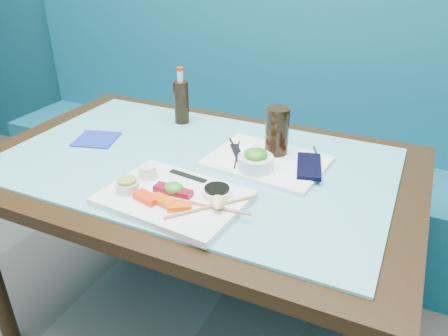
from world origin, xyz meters
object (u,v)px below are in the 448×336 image
at_px(booth_bench, 274,160).
at_px(seaweed_bowl, 255,163).
at_px(cola_glass, 277,131).
at_px(sashimi_plate, 174,198).
at_px(serving_tray, 267,161).
at_px(blue_napkin, 96,139).
at_px(dining_table, 195,185).
at_px(cola_bottle_body, 181,102).

distance_m(booth_bench, seaweed_bowl, 0.96).
bearing_deg(cola_glass, sashimi_plate, -113.47).
xyz_separation_m(sashimi_plate, seaweed_bowl, (0.14, 0.24, 0.03)).
relative_size(serving_tray, blue_napkin, 2.58).
bearing_deg(serving_tray, blue_napkin, -165.83).
bearing_deg(dining_table, serving_tray, 20.32).
distance_m(booth_bench, serving_tray, 0.88).
height_order(booth_bench, seaweed_bowl, booth_bench).
bearing_deg(blue_napkin, seaweed_bowl, 0.93).
relative_size(sashimi_plate, cola_glass, 2.44).
bearing_deg(cola_glass, dining_table, -149.18).
height_order(seaweed_bowl, blue_napkin, seaweed_bowl).
bearing_deg(blue_napkin, cola_glass, 12.76).
bearing_deg(blue_napkin, serving_tray, 7.95).
relative_size(booth_bench, cola_glass, 19.46).
xyz_separation_m(dining_table, seaweed_bowl, (0.21, 0.01, 0.13)).
xyz_separation_m(dining_table, blue_napkin, (-0.39, -0.00, 0.09)).
bearing_deg(booth_bench, serving_tray, -74.05).
xyz_separation_m(sashimi_plate, cola_bottle_body, (-0.27, 0.51, 0.07)).
relative_size(seaweed_bowl, blue_napkin, 0.78).
height_order(seaweed_bowl, cola_bottle_body, cola_bottle_body).
distance_m(booth_bench, cola_glass, 0.88).
xyz_separation_m(booth_bench, serving_tray, (0.22, -0.76, 0.39)).
bearing_deg(seaweed_bowl, booth_bench, 103.93).
height_order(sashimi_plate, blue_napkin, sashimi_plate).
bearing_deg(sashimi_plate, cola_bottle_body, 122.87).
distance_m(sashimi_plate, cola_glass, 0.41).
bearing_deg(cola_glass, booth_bench, 107.86).
height_order(booth_bench, cola_bottle_body, booth_bench).
distance_m(sashimi_plate, serving_tray, 0.35).
xyz_separation_m(seaweed_bowl, cola_bottle_body, (-0.41, 0.26, 0.05)).
bearing_deg(booth_bench, cola_glass, -72.14).
relative_size(dining_table, cola_bottle_body, 8.73).
height_order(dining_table, cola_glass, cola_glass).
distance_m(dining_table, seaweed_bowl, 0.24).
height_order(sashimi_plate, serving_tray, sashimi_plate).
bearing_deg(dining_table, cola_bottle_body, 126.46).
relative_size(booth_bench, dining_table, 2.14).
xyz_separation_m(sashimi_plate, serving_tray, (0.15, 0.32, -0.00)).
relative_size(serving_tray, cola_bottle_body, 2.23).
bearing_deg(cola_glass, serving_tray, -100.30).
xyz_separation_m(booth_bench, seaweed_bowl, (0.21, -0.83, 0.42)).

